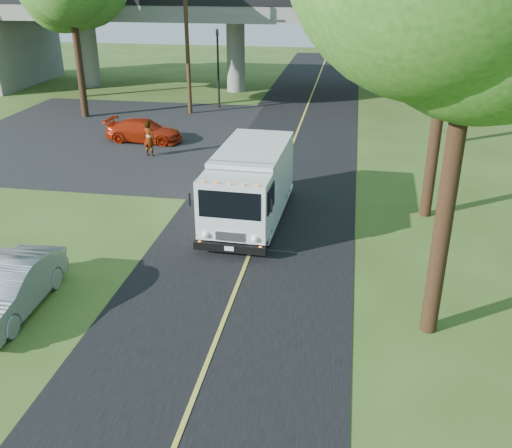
% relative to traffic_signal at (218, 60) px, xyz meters
% --- Properties ---
extents(ground, '(120.00, 120.00, 0.00)m').
position_rel_traffic_signal_xyz_m(ground, '(6.00, -26.00, -3.20)').
color(ground, '#394D1B').
rests_on(ground, ground).
extents(road, '(7.00, 90.00, 0.02)m').
position_rel_traffic_signal_xyz_m(road, '(6.00, -16.00, -3.19)').
color(road, black).
rests_on(road, ground).
extents(parking_lot, '(16.00, 18.00, 0.01)m').
position_rel_traffic_signal_xyz_m(parking_lot, '(-5.00, -8.00, -3.19)').
color(parking_lot, black).
rests_on(parking_lot, ground).
extents(lane_line, '(0.12, 90.00, 0.01)m').
position_rel_traffic_signal_xyz_m(lane_line, '(6.00, -16.00, -3.17)').
color(lane_line, gold).
rests_on(lane_line, road).
extents(overpass, '(54.00, 10.00, 7.30)m').
position_rel_traffic_signal_xyz_m(overpass, '(6.00, 6.00, 1.36)').
color(overpass, slate).
rests_on(overpass, ground).
extents(traffic_signal, '(0.18, 0.22, 5.20)m').
position_rel_traffic_signal_xyz_m(traffic_signal, '(0.00, 0.00, 0.00)').
color(traffic_signal, black).
rests_on(traffic_signal, ground).
extents(utility_pole, '(1.60, 0.26, 9.00)m').
position_rel_traffic_signal_xyz_m(utility_pole, '(-1.50, -2.00, 1.40)').
color(utility_pole, '#472D19').
rests_on(utility_pole, ground).
extents(step_van, '(2.65, 6.67, 2.77)m').
position_rel_traffic_signal_xyz_m(step_van, '(5.51, -18.65, -1.70)').
color(step_van, silver).
rests_on(step_van, ground).
extents(red_sedan, '(4.37, 1.99, 1.24)m').
position_rel_traffic_signal_xyz_m(red_sedan, '(-2.21, -8.90, -2.58)').
color(red_sedan, '#A12109').
rests_on(red_sedan, ground).
extents(silver_sedan, '(1.68, 4.38, 1.43)m').
position_rel_traffic_signal_xyz_m(silver_sedan, '(0.00, -26.00, -2.49)').
color(silver_sedan, gray).
rests_on(silver_sedan, ground).
extents(pedestrian, '(0.74, 0.56, 1.81)m').
position_rel_traffic_signal_xyz_m(pedestrian, '(-1.03, -11.42, -2.30)').
color(pedestrian, gray).
rests_on(pedestrian, ground).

